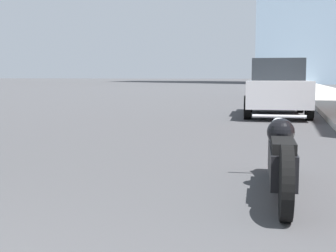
{
  "coord_description": "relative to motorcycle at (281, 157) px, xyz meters",
  "views": [
    {
      "loc": [
        2.4,
        -0.52,
        1.21
      ],
      "look_at": [
        0.95,
        5.32,
        0.56
      ],
      "focal_mm": 50.0,
      "sensor_mm": 36.0,
      "label": 1
    }
  ],
  "objects": [
    {
      "name": "motorcycle",
      "position": [
        0.0,
        0.0,
        0.0
      ],
      "size": [
        0.62,
        2.41,
        0.76
      ],
      "rotation": [
        0.0,
        0.0,
        0.05
      ],
      "color": "black",
      "rests_on": "ground_plane"
    },
    {
      "name": "sidewalk",
      "position": [
        2.74,
        35.67,
        -0.31
      ],
      "size": [
        3.23,
        240.0,
        0.15
      ],
      "color": "#B2ADA3",
      "rests_on": "ground_plane"
    },
    {
      "name": "parked_car_silver",
      "position": [
        -0.21,
        9.73,
        0.48
      ],
      "size": [
        2.04,
        4.59,
        1.71
      ],
      "rotation": [
        0.0,
        0.0,
        0.05
      ],
      "color": "#BCBCC1",
      "rests_on": "ground_plane"
    },
    {
      "name": "parked_car_blue",
      "position": [
        0.03,
        22.7,
        0.41
      ],
      "size": [
        2.09,
        4.29,
        1.62
      ],
      "rotation": [
        0.0,
        0.0,
        0.07
      ],
      "color": "#1E3899",
      "rests_on": "ground_plane"
    }
  ]
}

